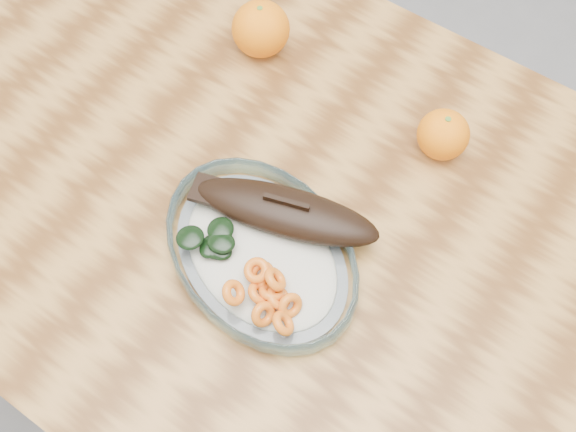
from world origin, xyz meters
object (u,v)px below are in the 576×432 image
Objects in this scene: plated_meal at (262,249)px; orange_left at (261,29)px; orange_right at (443,135)px; dining_table at (273,231)px.

plated_meal is 7.71× the size of orange_left.
orange_right is at bearing -1.68° from orange_left.
dining_table is 0.28m from orange_right.
dining_table is 13.96× the size of orange_left.
orange_left reaches higher than plated_meal.
plated_meal is 9.28× the size of orange_right.
orange_right is at bearing 87.24° from plated_meal.
orange_right reaches higher than dining_table.
plated_meal reaches higher than orange_right.
orange_left reaches higher than dining_table.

